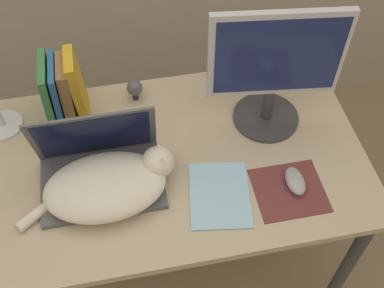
{
  "coord_description": "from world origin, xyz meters",
  "views": [
    {
      "loc": [
        -0.09,
        -0.54,
        1.96
      ],
      "look_at": [
        0.08,
        0.32,
        0.85
      ],
      "focal_mm": 45.0,
      "sensor_mm": 36.0,
      "label": 1
    }
  ],
  "objects_px": {
    "notepad": "(220,195)",
    "computer_mouse": "(295,181)",
    "external_monitor": "(275,68)",
    "book_row": "(63,90)",
    "cat": "(110,184)",
    "webcam": "(135,88)",
    "laptop": "(100,169)"
  },
  "relations": [
    {
      "from": "external_monitor",
      "to": "notepad",
      "type": "distance_m",
      "value": 0.41
    },
    {
      "from": "computer_mouse",
      "to": "cat",
      "type": "bearing_deg",
      "value": 172.45
    },
    {
      "from": "laptop",
      "to": "notepad",
      "type": "height_order",
      "value": "laptop"
    },
    {
      "from": "laptop",
      "to": "book_row",
      "type": "relative_size",
      "value": 1.5
    },
    {
      "from": "cat",
      "to": "webcam",
      "type": "distance_m",
      "value": 0.39
    },
    {
      "from": "notepad",
      "to": "webcam",
      "type": "relative_size",
      "value": 3.2
    },
    {
      "from": "computer_mouse",
      "to": "notepad",
      "type": "xyz_separation_m",
      "value": [
        -0.23,
        0.01,
        -0.02
      ]
    },
    {
      "from": "cat",
      "to": "external_monitor",
      "type": "height_order",
      "value": "external_monitor"
    },
    {
      "from": "external_monitor",
      "to": "book_row",
      "type": "relative_size",
      "value": 1.78
    },
    {
      "from": "laptop",
      "to": "webcam",
      "type": "relative_size",
      "value": 4.56
    },
    {
      "from": "external_monitor",
      "to": "book_row",
      "type": "xyz_separation_m",
      "value": [
        -0.64,
        0.15,
        -0.11
      ]
    },
    {
      "from": "notepad",
      "to": "laptop",
      "type": "bearing_deg",
      "value": 158.64
    },
    {
      "from": "webcam",
      "to": "book_row",
      "type": "bearing_deg",
      "value": -173.52
    },
    {
      "from": "book_row",
      "to": "webcam",
      "type": "height_order",
      "value": "book_row"
    },
    {
      "from": "cat",
      "to": "notepad",
      "type": "xyz_separation_m",
      "value": [
        0.31,
        -0.07,
        -0.05
      ]
    },
    {
      "from": "external_monitor",
      "to": "notepad",
      "type": "bearing_deg",
      "value": -129.61
    },
    {
      "from": "computer_mouse",
      "to": "book_row",
      "type": "relative_size",
      "value": 0.42
    },
    {
      "from": "external_monitor",
      "to": "computer_mouse",
      "type": "height_order",
      "value": "external_monitor"
    },
    {
      "from": "cat",
      "to": "computer_mouse",
      "type": "height_order",
      "value": "cat"
    },
    {
      "from": "notepad",
      "to": "computer_mouse",
      "type": "bearing_deg",
      "value": -1.58
    },
    {
      "from": "external_monitor",
      "to": "webcam",
      "type": "distance_m",
      "value": 0.49
    },
    {
      "from": "book_row",
      "to": "cat",
      "type": "bearing_deg",
      "value": -72.56
    },
    {
      "from": "laptop",
      "to": "webcam",
      "type": "bearing_deg",
      "value": 65.61
    },
    {
      "from": "book_row",
      "to": "computer_mouse",
      "type": "bearing_deg",
      "value": -32.93
    },
    {
      "from": "laptop",
      "to": "notepad",
      "type": "relative_size",
      "value": 1.43
    },
    {
      "from": "laptop",
      "to": "computer_mouse",
      "type": "height_order",
      "value": "laptop"
    },
    {
      "from": "cat",
      "to": "webcam",
      "type": "xyz_separation_m",
      "value": [
        0.12,
        0.38,
        -0.0
      ]
    },
    {
      "from": "laptop",
      "to": "external_monitor",
      "type": "xyz_separation_m",
      "value": [
        0.56,
        0.14,
        0.18
      ]
    },
    {
      "from": "cat",
      "to": "book_row",
      "type": "distance_m",
      "value": 0.37
    },
    {
      "from": "external_monitor",
      "to": "computer_mouse",
      "type": "distance_m",
      "value": 0.34
    },
    {
      "from": "laptop",
      "to": "notepad",
      "type": "distance_m",
      "value": 0.36
    },
    {
      "from": "laptop",
      "to": "webcam",
      "type": "xyz_separation_m",
      "value": [
        0.14,
        0.31,
        0.0
      ]
    }
  ]
}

